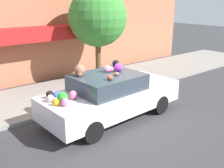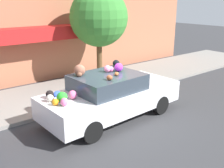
# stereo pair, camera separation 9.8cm
# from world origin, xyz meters

# --- Properties ---
(ground_plane) EXTENTS (60.00, 60.00, 0.00)m
(ground_plane) POSITION_xyz_m (0.00, 0.00, 0.00)
(ground_plane) COLOR #38383A
(sidewalk_curb) EXTENTS (24.00, 3.20, 0.12)m
(sidewalk_curb) POSITION_xyz_m (0.00, 2.70, 0.06)
(sidewalk_curb) COLOR gray
(sidewalk_curb) RESTS_ON ground
(building_facade) EXTENTS (18.00, 1.20, 5.40)m
(building_facade) POSITION_xyz_m (-0.03, 4.91, 2.67)
(building_facade) COLOR #B26B4C
(building_facade) RESTS_ON ground
(street_tree) EXTENTS (2.44, 2.44, 3.91)m
(street_tree) POSITION_xyz_m (1.89, 3.17, 2.79)
(street_tree) COLOR brown
(street_tree) RESTS_ON sidewalk_curb
(fire_hydrant) EXTENTS (0.20, 0.20, 0.70)m
(fire_hydrant) POSITION_xyz_m (0.26, 1.67, 0.46)
(fire_hydrant) COLOR gold
(fire_hydrant) RESTS_ON sidewalk_curb
(art_car) EXTENTS (4.47, 1.94, 1.74)m
(art_car) POSITION_xyz_m (-0.05, -0.11, 0.75)
(art_car) COLOR silver
(art_car) RESTS_ON ground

